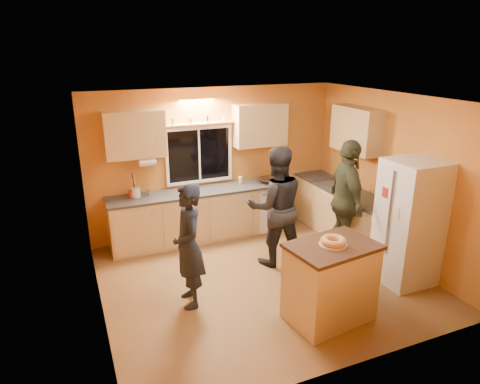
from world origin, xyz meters
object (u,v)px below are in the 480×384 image
island (330,282)px  person_left (189,246)px  person_right (347,201)px  refrigerator (409,223)px  person_center (276,206)px

island → person_left: (-1.49, 1.00, 0.31)m
island → person_right: person_right is taller
refrigerator → person_left: (-3.04, 0.62, -0.07)m
refrigerator → person_right: person_right is taller
island → person_center: 1.64m
island → person_center: bearing=80.2°
person_center → island: bearing=99.7°
person_left → person_right: (2.65, 0.32, 0.14)m
island → person_center: person_center is taller
refrigerator → island: refrigerator is taller
person_left → island: bearing=59.9°
person_left → person_right: size_ratio=0.86×
person_center → person_left: bearing=32.6°
person_left → person_center: size_ratio=0.88×
refrigerator → person_left: 3.10m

